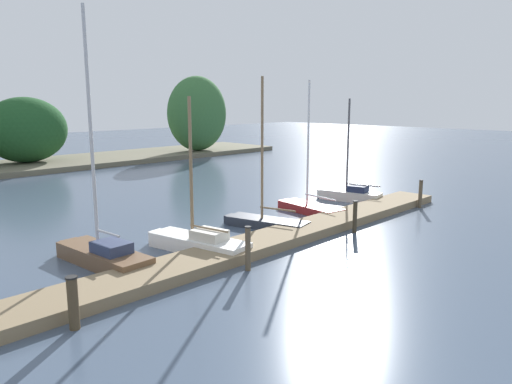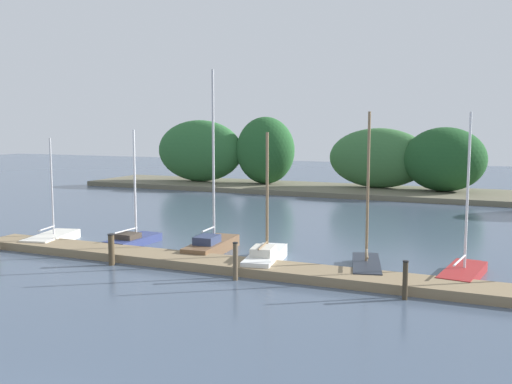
% 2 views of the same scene
% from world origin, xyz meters
% --- Properties ---
extents(dock_pier, '(27.16, 1.80, 0.35)m').
position_xyz_m(dock_pier, '(0.00, 13.79, 0.17)').
color(dock_pier, '#847051').
rests_on(dock_pier, ground).
extents(sailboat_2, '(1.45, 4.23, 8.10)m').
position_xyz_m(sailboat_2, '(-3.36, 16.22, 0.43)').
color(sailboat_2, brown).
rests_on(sailboat_2, ground).
extents(sailboat_3, '(1.77, 4.24, 5.40)m').
position_xyz_m(sailboat_3, '(-0.31, 15.13, 0.37)').
color(sailboat_3, white).
rests_on(sailboat_3, ground).
extents(sailboat_4, '(1.87, 3.85, 6.20)m').
position_xyz_m(sailboat_4, '(3.71, 15.65, 0.33)').
color(sailboat_4, '#232833').
rests_on(sailboat_4, ground).
extents(sailboat_5, '(1.63, 3.78, 6.17)m').
position_xyz_m(sailboat_5, '(7.28, 16.11, 0.28)').
color(sailboat_5, maroon).
rests_on(sailboat_5, ground).
extents(sailboat_6, '(1.62, 3.49, 5.34)m').
position_xyz_m(sailboat_6, '(10.89, 16.21, 0.38)').
color(sailboat_6, silver).
rests_on(sailboat_6, ground).
extents(mooring_piling_1, '(0.29, 0.29, 1.29)m').
position_xyz_m(mooring_piling_1, '(-6.06, 12.51, 0.65)').
color(mooring_piling_1, '#4C3D28').
rests_on(mooring_piling_1, ground).
extents(mooring_piling_2, '(0.20, 0.20, 1.42)m').
position_xyz_m(mooring_piling_2, '(-0.42, 12.44, 0.72)').
color(mooring_piling_2, brown).
rests_on(mooring_piling_2, ground).
extents(mooring_piling_3, '(0.20, 0.20, 1.31)m').
position_xyz_m(mooring_piling_3, '(5.70, 12.50, 0.66)').
color(mooring_piling_3, '#3D3323').
rests_on(mooring_piling_3, ground).
extents(mooring_piling_4, '(0.21, 0.21, 1.39)m').
position_xyz_m(mooring_piling_4, '(11.89, 12.72, 0.70)').
color(mooring_piling_4, brown).
rests_on(mooring_piling_4, ground).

